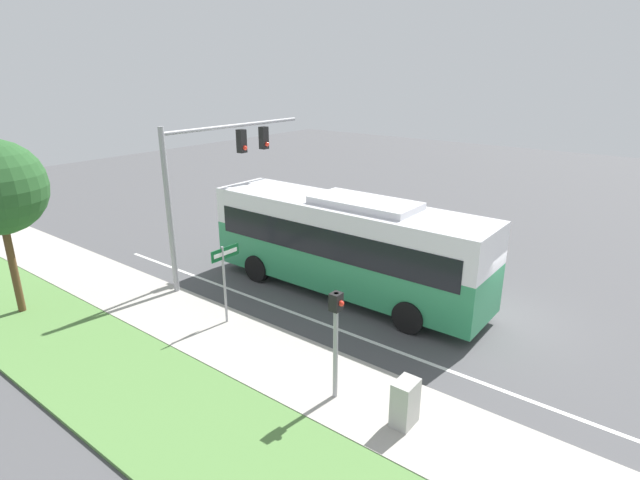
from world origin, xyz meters
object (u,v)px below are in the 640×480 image
bus (345,241)px  street_sign (225,272)px  signal_gantry (214,167)px  utility_cabinet (405,403)px  pedestrian_signal (336,329)px

bus → street_sign: 4.59m
signal_gantry → utility_cabinet: bearing=-109.1°
street_sign → utility_cabinet: (-0.91, -6.93, -1.15)m
street_sign → pedestrian_signal: bearing=-101.7°
signal_gantry → street_sign: signal_gantry is taller
pedestrian_signal → street_sign: bearing=78.3°
utility_cabinet → bus: bearing=45.7°
bus → street_sign: (-4.30, 1.58, -0.19)m
signal_gantry → utility_cabinet: 11.42m
signal_gantry → bus: bearing=-70.9°
signal_gantry → utility_cabinet: signal_gantry is taller
bus → pedestrian_signal: 6.40m
bus → signal_gantry: (-1.68, 4.85, 2.37)m
street_sign → utility_cabinet: street_sign is taller
signal_gantry → pedestrian_signal: size_ratio=2.35×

